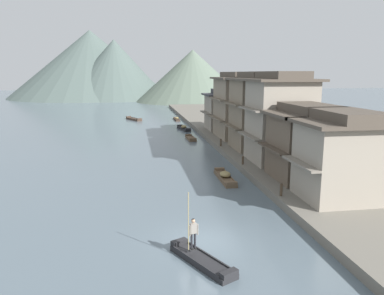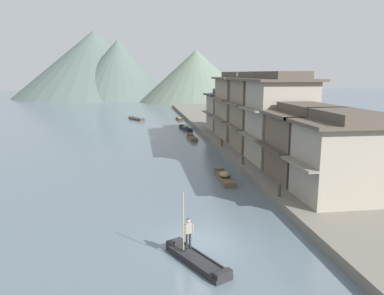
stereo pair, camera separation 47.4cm
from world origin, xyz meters
name	(u,v)px [view 2 (the right image)]	position (x,y,z in m)	size (l,w,h in m)	color
ground_plane	(199,242)	(0.00, 0.00, 0.00)	(400.00, 400.00, 0.00)	slate
riverbank_right	(272,138)	(15.26, 30.00, 0.31)	(18.00, 110.00, 0.62)	#6B665B
boat_foreground_poled	(197,261)	(-0.49, -2.38, 0.17)	(2.82, 4.22, 0.51)	#232326
boatman_person	(188,230)	(-0.84, -1.76, 1.52)	(0.55, 0.33, 3.04)	black
boat_moored_nearest	(179,119)	(4.90, 54.62, 0.20)	(0.86, 4.97, 0.63)	#423328
boat_moored_second	(192,138)	(4.31, 32.33, 0.16)	(1.14, 3.82, 0.48)	brown
boat_moored_third	(186,128)	(4.54, 41.56, 0.27)	(1.74, 5.01, 0.78)	#232326
boat_moored_far	(224,177)	(4.17, 11.72, 0.26)	(1.07, 5.03, 0.77)	brown
boat_midriver_drifting	(137,119)	(-3.53, 56.10, 0.18)	(3.25, 4.95, 0.56)	#423328
house_waterfront_nearest	(343,157)	(10.55, 3.96, 3.63)	(6.83, 5.45, 6.14)	gray
house_waterfront_second	(307,143)	(10.43, 9.20, 3.63)	(6.59, 6.01, 6.14)	brown
house_waterfront_tall	(280,118)	(10.42, 15.33, 4.92)	(6.57, 6.44, 8.74)	gray
house_waterfront_narrow	(258,111)	(10.32, 21.83, 4.92)	(6.36, 6.48, 8.74)	#7F705B
house_waterfront_far	(239,106)	(10.25, 29.83, 4.91)	(6.24, 8.15, 8.74)	gray
house_waterfront_end	(227,110)	(10.51, 37.43, 3.62)	(6.74, 6.38, 6.14)	gray
mooring_post_dock_near	(279,190)	(6.61, 5.13, 1.05)	(0.20, 0.20, 0.87)	#473828
mooring_post_dock_mid	(243,160)	(6.61, 14.61, 1.01)	(0.20, 0.20, 0.78)	#473828
mooring_post_dock_far	(222,143)	(6.61, 23.73, 1.06)	(0.20, 0.20, 0.89)	#473828
hill_far_west	(119,69)	(-9.83, 121.78, 10.55)	(38.48, 38.48, 21.11)	#4C5B56
hill_far_centre	(95,64)	(-19.25, 133.47, 12.71)	(61.97, 61.97, 25.42)	#4C5B56
hill_far_east	(196,76)	(16.12, 104.86, 8.37)	(37.64, 37.64, 16.74)	#5B6B5B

